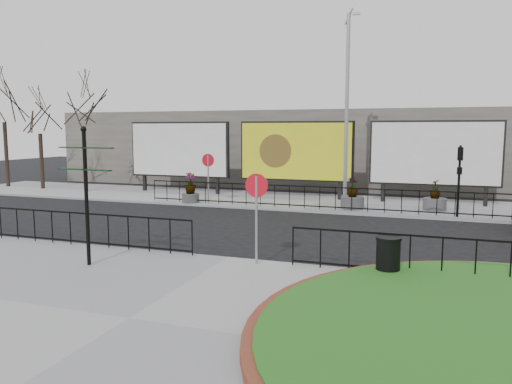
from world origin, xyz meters
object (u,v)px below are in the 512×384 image
at_px(billboard_mid, 296,152).
at_px(planter_b, 352,199).
at_px(fingerpost_sign, 86,182).
at_px(lamp_post, 347,107).
at_px(litter_bin, 388,257).
at_px(planter_c, 435,200).
at_px(planter_a, 190,190).

xyz_separation_m(billboard_mid, planter_b, (3.50, -2.87, -2.01)).
xyz_separation_m(fingerpost_sign, planter_b, (5.24, 12.14, -1.78)).
bearing_deg(billboard_mid, planter_b, -39.36).
bearing_deg(billboard_mid, lamp_post, -33.25).
bearing_deg(planter_b, lamp_post, 118.72).
bearing_deg(litter_bin, lamp_post, 104.47).
relative_size(billboard_mid, fingerpost_sign, 1.66).
height_order(litter_bin, planter_c, planter_c).
height_order(planter_a, planter_b, planter_a).
distance_m(billboard_mid, planter_a, 6.03).
height_order(billboard_mid, planter_a, billboard_mid).
bearing_deg(fingerpost_sign, litter_bin, 18.12).
bearing_deg(planter_c, fingerpost_sign, -124.12).
relative_size(fingerpost_sign, litter_bin, 3.61).
height_order(lamp_post, planter_a, lamp_post).
bearing_deg(lamp_post, planter_a, -167.95).
distance_m(litter_bin, planter_a, 14.49).
bearing_deg(fingerpost_sign, planter_a, 111.14).
xyz_separation_m(billboard_mid, lamp_post, (3.01, -1.97, 2.23)).
distance_m(billboard_mid, planter_c, 7.64).
distance_m(litter_bin, planter_c, 11.65).
xyz_separation_m(planter_a, planter_b, (7.99, 0.70, -0.15)).
height_order(lamp_post, fingerpost_sign, lamp_post).
xyz_separation_m(fingerpost_sign, planter_c, (8.83, 13.04, -1.80)).
distance_m(lamp_post, planter_b, 4.36).
bearing_deg(lamp_post, fingerpost_sign, -109.99).
bearing_deg(fingerpost_sign, planter_c, 63.46).
height_order(litter_bin, planter_b, planter_b).
xyz_separation_m(billboard_mid, litter_bin, (6.00, -13.57, -1.96)).
xyz_separation_m(lamp_post, planter_c, (4.09, 0.00, -4.25)).
relative_size(planter_a, planter_b, 1.03).
relative_size(billboard_mid, litter_bin, 6.00).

